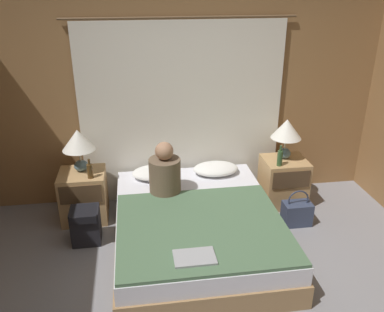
{
  "coord_description": "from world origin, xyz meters",
  "views": [
    {
      "loc": [
        -0.54,
        -2.46,
        2.46
      ],
      "look_at": [
        0.0,
        1.16,
        0.84
      ],
      "focal_mm": 38.0,
      "sensor_mm": 36.0,
      "label": 1
    }
  ],
  "objects_px": {
    "lamp_right": "(286,131)",
    "laptop_on_bed": "(195,257)",
    "pillow_left": "(155,173)",
    "beer_bottle_on_right_stand": "(280,158)",
    "bed": "(196,228)",
    "person_left_in_bed": "(165,173)",
    "lamp_left": "(78,142)",
    "backpack_on_floor": "(86,223)",
    "handbag_on_floor": "(297,213)",
    "beer_bottle_on_left_stand": "(90,171)",
    "nightstand_left": "(84,196)",
    "pillow_right": "(216,169)",
    "nightstand_right": "(283,181)"
  },
  "relations": [
    {
      "from": "laptop_on_bed",
      "to": "lamp_left",
      "type": "bearing_deg",
      "value": 124.01
    },
    {
      "from": "person_left_in_bed",
      "to": "bed",
      "type": "bearing_deg",
      "value": -56.71
    },
    {
      "from": "pillow_left",
      "to": "lamp_right",
      "type": "bearing_deg",
      "value": -1.48
    },
    {
      "from": "bed",
      "to": "laptop_on_bed",
      "type": "distance_m",
      "value": 0.79
    },
    {
      "from": "nightstand_left",
      "to": "beer_bottle_on_left_stand",
      "type": "height_order",
      "value": "beer_bottle_on_left_stand"
    },
    {
      "from": "pillow_left",
      "to": "beer_bottle_on_left_stand",
      "type": "relative_size",
      "value": 2.42
    },
    {
      "from": "beer_bottle_on_left_stand",
      "to": "laptop_on_bed",
      "type": "bearing_deg",
      "value": -55.45
    },
    {
      "from": "nightstand_right",
      "to": "handbag_on_floor",
      "type": "relative_size",
      "value": 1.36
    },
    {
      "from": "laptop_on_bed",
      "to": "backpack_on_floor",
      "type": "relative_size",
      "value": 0.89
    },
    {
      "from": "bed",
      "to": "beer_bottle_on_right_stand",
      "type": "relative_size",
      "value": 8.47
    },
    {
      "from": "pillow_left",
      "to": "nightstand_left",
      "type": "bearing_deg",
      "value": -173.22
    },
    {
      "from": "beer_bottle_on_left_stand",
      "to": "beer_bottle_on_right_stand",
      "type": "relative_size",
      "value": 0.91
    },
    {
      "from": "lamp_left",
      "to": "beer_bottle_on_left_stand",
      "type": "height_order",
      "value": "lamp_left"
    },
    {
      "from": "nightstand_right",
      "to": "beer_bottle_on_left_stand",
      "type": "xyz_separation_m",
      "value": [
        -2.16,
        -0.13,
        0.36
      ]
    },
    {
      "from": "nightstand_left",
      "to": "lamp_left",
      "type": "height_order",
      "value": "lamp_left"
    },
    {
      "from": "person_left_in_bed",
      "to": "handbag_on_floor",
      "type": "bearing_deg",
      "value": -7.58
    },
    {
      "from": "pillow_right",
      "to": "nightstand_right",
      "type": "bearing_deg",
      "value": -6.78
    },
    {
      "from": "pillow_right",
      "to": "laptop_on_bed",
      "type": "xyz_separation_m",
      "value": [
        -0.48,
        -1.52,
        -0.02
      ]
    },
    {
      "from": "beer_bottle_on_right_stand",
      "to": "handbag_on_floor",
      "type": "xyz_separation_m",
      "value": [
        0.12,
        -0.33,
        -0.51
      ]
    },
    {
      "from": "lamp_right",
      "to": "pillow_left",
      "type": "height_order",
      "value": "lamp_right"
    },
    {
      "from": "pillow_right",
      "to": "laptop_on_bed",
      "type": "distance_m",
      "value": 1.59
    },
    {
      "from": "lamp_left",
      "to": "pillow_right",
      "type": "bearing_deg",
      "value": 1.48
    },
    {
      "from": "bed",
      "to": "lamp_right",
      "type": "relative_size",
      "value": 4.26
    },
    {
      "from": "nightstand_left",
      "to": "backpack_on_floor",
      "type": "distance_m",
      "value": 0.47
    },
    {
      "from": "bed",
      "to": "nightstand_left",
      "type": "height_order",
      "value": "nightstand_left"
    },
    {
      "from": "lamp_right",
      "to": "beer_bottle_on_left_stand",
      "type": "relative_size",
      "value": 2.19
    },
    {
      "from": "bed",
      "to": "lamp_left",
      "type": "xyz_separation_m",
      "value": [
        -1.13,
        0.74,
        0.69
      ]
    },
    {
      "from": "nightstand_left",
      "to": "person_left_in_bed",
      "type": "bearing_deg",
      "value": -17.65
    },
    {
      "from": "nightstand_left",
      "to": "person_left_in_bed",
      "type": "relative_size",
      "value": 0.98
    },
    {
      "from": "nightstand_right",
      "to": "lamp_left",
      "type": "distance_m",
      "value": 2.35
    },
    {
      "from": "pillow_left",
      "to": "beer_bottle_on_right_stand",
      "type": "bearing_deg",
      "value": -9.45
    },
    {
      "from": "handbag_on_floor",
      "to": "lamp_left",
      "type": "bearing_deg",
      "value": 167.13
    },
    {
      "from": "lamp_right",
      "to": "handbag_on_floor",
      "type": "distance_m",
      "value": 0.91
    },
    {
      "from": "beer_bottle_on_left_stand",
      "to": "handbag_on_floor",
      "type": "distance_m",
      "value": 2.24
    },
    {
      "from": "lamp_left",
      "to": "backpack_on_floor",
      "type": "height_order",
      "value": "lamp_left"
    },
    {
      "from": "lamp_right",
      "to": "laptop_on_bed",
      "type": "relative_size",
      "value": 1.4
    },
    {
      "from": "bed",
      "to": "lamp_right",
      "type": "distance_m",
      "value": 1.52
    },
    {
      "from": "lamp_left",
      "to": "lamp_right",
      "type": "bearing_deg",
      "value": 0.0
    },
    {
      "from": "nightstand_left",
      "to": "backpack_on_floor",
      "type": "relative_size",
      "value": 1.48
    },
    {
      "from": "nightstand_left",
      "to": "handbag_on_floor",
      "type": "bearing_deg",
      "value": -11.53
    },
    {
      "from": "lamp_left",
      "to": "lamp_right",
      "type": "height_order",
      "value": "same"
    },
    {
      "from": "person_left_in_bed",
      "to": "beer_bottle_on_right_stand",
      "type": "xyz_separation_m",
      "value": [
        1.28,
        0.14,
        0.02
      ]
    },
    {
      "from": "bed",
      "to": "laptop_on_bed",
      "type": "xyz_separation_m",
      "value": [
        -0.14,
        -0.74,
        0.24
      ]
    },
    {
      "from": "bed",
      "to": "lamp_right",
      "type": "bearing_deg",
      "value": 32.99
    },
    {
      "from": "person_left_in_bed",
      "to": "lamp_right",
      "type": "bearing_deg",
      "value": 13.34
    },
    {
      "from": "bed",
      "to": "lamp_right",
      "type": "height_order",
      "value": "lamp_right"
    },
    {
      "from": "nightstand_right",
      "to": "person_left_in_bed",
      "type": "xyz_separation_m",
      "value": [
        -1.4,
        -0.28,
        0.35
      ]
    },
    {
      "from": "pillow_left",
      "to": "pillow_right",
      "type": "height_order",
      "value": "same"
    },
    {
      "from": "pillow_right",
      "to": "beer_bottle_on_left_stand",
      "type": "xyz_separation_m",
      "value": [
        -1.37,
        -0.23,
        0.18
      ]
    },
    {
      "from": "nightstand_left",
      "to": "nightstand_right",
      "type": "bearing_deg",
      "value": 0.0
    }
  ]
}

